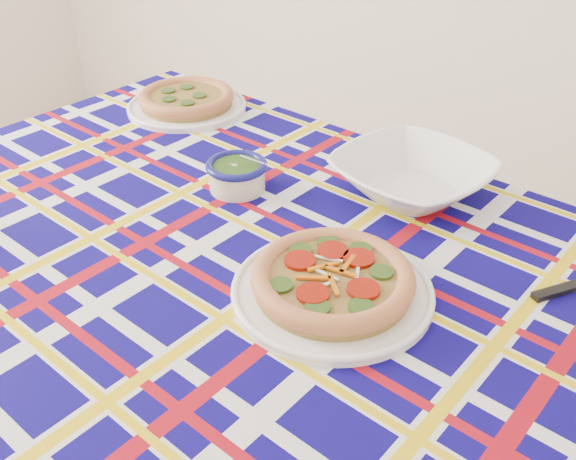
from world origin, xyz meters
The scene contains 6 objects.
dining_table centered at (0.39, 0.21, 0.73)m, with size 1.88×1.36×0.80m.
tablecloth centered at (0.39, 0.21, 0.75)m, with size 1.75×1.11×0.11m, color #0B055D, non-canonical shape.
main_focaccia_plate centered at (0.57, 0.17, 0.84)m, with size 0.35×0.35×0.07m, color olive, non-canonical shape.
pesto_bowl centered at (0.23, 0.39, 0.85)m, with size 0.13×0.13×0.08m, color #1D3B10, non-canonical shape.
serving_bowl centered at (0.56, 0.57, 0.85)m, with size 0.31×0.31×0.08m, color white.
second_focaccia_plate centered at (-0.13, 0.68, 0.84)m, with size 0.33×0.33×0.06m, color olive, non-canonical shape.
Camera 1 is at (0.93, -0.58, 1.49)m, focal length 40.00 mm.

